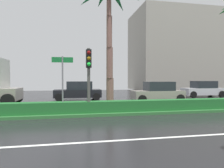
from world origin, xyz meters
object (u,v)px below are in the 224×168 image
palm_tree_centre_left (109,1)px  car_in_traffic_second (158,92)px  car_in_traffic_leading (78,91)px  street_name_sign (63,77)px  traffic_signal_median_right (89,68)px  car_in_traffic_third (203,89)px

palm_tree_centre_left → car_in_traffic_second: size_ratio=1.86×
car_in_traffic_leading → palm_tree_centre_left: bearing=103.5°
palm_tree_centre_left → car_in_traffic_leading: palm_tree_centre_left is taller
street_name_sign → car_in_traffic_leading: size_ratio=0.70×
traffic_signal_median_right → street_name_sign: traffic_signal_median_right is taller
traffic_signal_median_right → car_in_traffic_second: bearing=40.3°
traffic_signal_median_right → car_in_traffic_leading: bearing=92.5°
palm_tree_centre_left → car_in_traffic_leading: bearing=103.5°
car_in_traffic_leading → car_in_traffic_third: same height
palm_tree_centre_left → car_in_traffic_third: 14.92m
car_in_traffic_leading → car_in_traffic_second: size_ratio=1.00×
street_name_sign → car_in_traffic_third: street_name_sign is taller
car_in_traffic_second → traffic_signal_median_right: bearing=40.3°
traffic_signal_median_right → car_in_traffic_second: (6.25, 5.30, -1.69)m
street_name_sign → car_in_traffic_second: 9.24m
palm_tree_centre_left → car_in_traffic_third: (11.62, 7.34, -5.81)m
traffic_signal_median_right → car_in_traffic_leading: (-0.36, 8.28, -1.69)m
car_in_traffic_second → car_in_traffic_leading: bearing=-24.3°
palm_tree_centre_left → car_in_traffic_third: palm_tree_centre_left is taller
car_in_traffic_leading → car_in_traffic_second: bearing=155.7°
traffic_signal_median_right → street_name_sign: size_ratio=1.15×
car_in_traffic_leading → car_in_traffic_second: 7.26m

